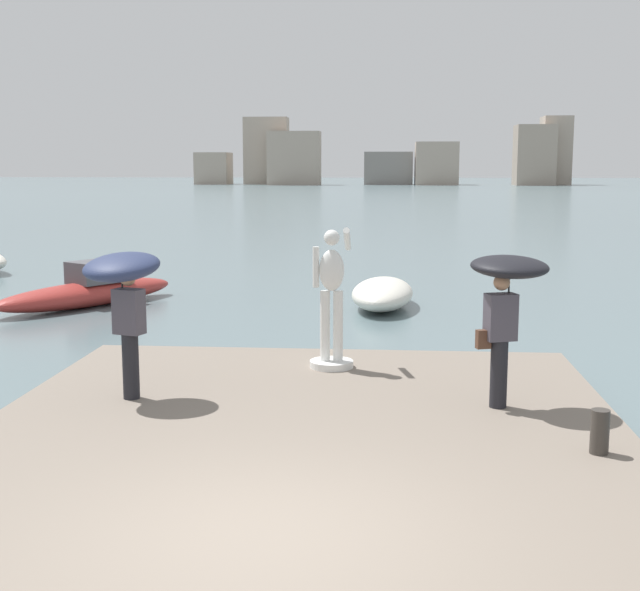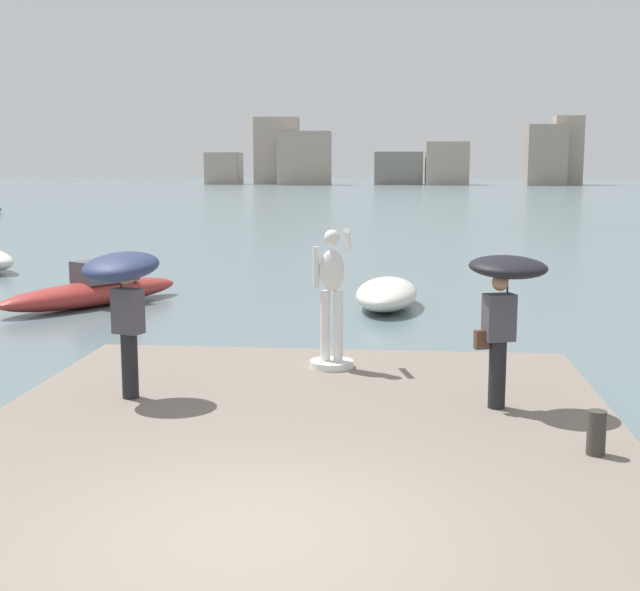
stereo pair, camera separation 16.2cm
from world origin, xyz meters
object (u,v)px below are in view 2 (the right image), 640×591
Objects in this scene: statue_white_figure at (332,306)px; boat_leftward at (387,294)px; mooring_bollard at (596,433)px; onlooker_right at (505,289)px; boat_mid at (95,290)px; onlooker_left at (123,282)px.

statue_white_figure reaches higher than boat_leftward.
boat_leftward is at bearing 101.77° from mooring_bollard.
boat_mid is (-8.92, 9.58, -1.54)m from onlooker_right.
statue_white_figure reaches higher than mooring_bollard.
statue_white_figure is 0.60× the size of boat_leftward.
onlooker_left is 4.98m from onlooker_right.
statue_white_figure is at bearing -95.23° from boat_leftward.
onlooker_left is at bearing -108.78° from boat_leftward.
onlooker_left is at bearing 179.64° from onlooker_right.
onlooker_left is (-2.62, -1.92, 0.59)m from statue_white_figure.
boat_leftward is (7.30, 0.30, -0.03)m from boat_mid.
onlooker_left is 6.19m from mooring_bollard.
mooring_bollard is 14.94m from boat_mid.
statue_white_figure reaches higher than boat_mid.
onlooker_right is (4.98, -0.03, -0.02)m from onlooker_left.
onlooker_left is at bearing -143.77° from statue_white_figure.
boat_leftward is at bearing 71.22° from onlooker_left.
onlooker_left reaches higher than mooring_bollard.
mooring_bollard is at bearing -17.23° from onlooker_left.
statue_white_figure is at bearing 36.23° from onlooker_left.
statue_white_figure is 3.31m from onlooker_left.
boat_leftward is (0.73, 7.93, -1.00)m from statue_white_figure.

